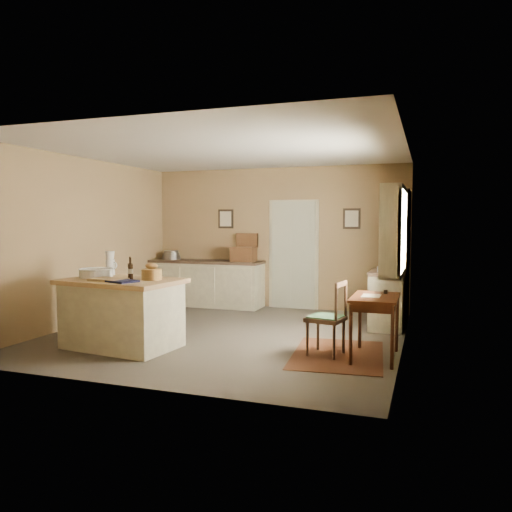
% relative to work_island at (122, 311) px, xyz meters
% --- Properties ---
extents(ground, '(5.00, 5.00, 0.00)m').
position_rel_work_island_xyz_m(ground, '(1.03, 1.16, -0.48)').
color(ground, brown).
rests_on(ground, ground).
extents(wall_back, '(5.00, 0.10, 2.70)m').
position_rel_work_island_xyz_m(wall_back, '(1.03, 3.66, 0.87)').
color(wall_back, '#91724C').
rests_on(wall_back, ground).
extents(wall_front, '(5.00, 0.10, 2.70)m').
position_rel_work_island_xyz_m(wall_front, '(1.03, -1.34, 0.87)').
color(wall_front, '#91724C').
rests_on(wall_front, ground).
extents(wall_left, '(0.10, 5.00, 2.70)m').
position_rel_work_island_xyz_m(wall_left, '(-1.47, 1.16, 0.87)').
color(wall_left, '#91724C').
rests_on(wall_left, ground).
extents(wall_right, '(0.10, 5.00, 2.70)m').
position_rel_work_island_xyz_m(wall_right, '(3.53, 1.16, 0.87)').
color(wall_right, '#91724C').
rests_on(wall_right, ground).
extents(ceiling, '(5.00, 5.00, 0.00)m').
position_rel_work_island_xyz_m(ceiling, '(1.03, 1.16, 2.22)').
color(ceiling, silver).
rests_on(ceiling, wall_back).
extents(door, '(0.97, 0.06, 2.11)m').
position_rel_work_island_xyz_m(door, '(1.38, 3.63, 0.57)').
color(door, '#B0B49A').
rests_on(door, ground).
extents(framed_prints, '(2.82, 0.02, 0.38)m').
position_rel_work_island_xyz_m(framed_prints, '(1.23, 3.64, 1.24)').
color(framed_prints, black).
rests_on(framed_prints, ground).
extents(window, '(0.25, 1.99, 1.12)m').
position_rel_work_island_xyz_m(window, '(3.45, 0.96, 1.07)').
color(window, beige).
rests_on(window, ground).
extents(work_island, '(1.62, 1.15, 1.20)m').
position_rel_work_island_xyz_m(work_island, '(0.00, 0.00, 0.00)').
color(work_island, beige).
rests_on(work_island, ground).
extents(sideboard, '(2.28, 0.65, 1.18)m').
position_rel_work_island_xyz_m(sideboard, '(-0.31, 3.36, -0.00)').
color(sideboard, beige).
rests_on(sideboard, ground).
extents(rug, '(1.24, 1.69, 0.01)m').
position_rel_work_island_xyz_m(rug, '(2.78, 0.55, -0.48)').
color(rug, '#4F260F').
rests_on(rug, ground).
extents(writing_desk, '(0.55, 0.90, 0.82)m').
position_rel_work_island_xyz_m(writing_desk, '(3.23, 0.55, 0.19)').
color(writing_desk, '#34170B').
rests_on(writing_desk, ground).
extents(desk_chair, '(0.50, 0.50, 0.92)m').
position_rel_work_island_xyz_m(desk_chair, '(2.64, 0.49, -0.02)').
color(desk_chair, black).
rests_on(desk_chair, ground).
extents(right_cabinet, '(0.53, 0.94, 0.99)m').
position_rel_work_island_xyz_m(right_cabinet, '(3.23, 2.41, -0.02)').
color(right_cabinet, beige).
rests_on(right_cabinet, ground).
extents(shelving_unit, '(0.37, 0.98, 2.18)m').
position_rel_work_island_xyz_m(shelving_unit, '(3.39, 2.92, 0.61)').
color(shelving_unit, black).
rests_on(shelving_unit, ground).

